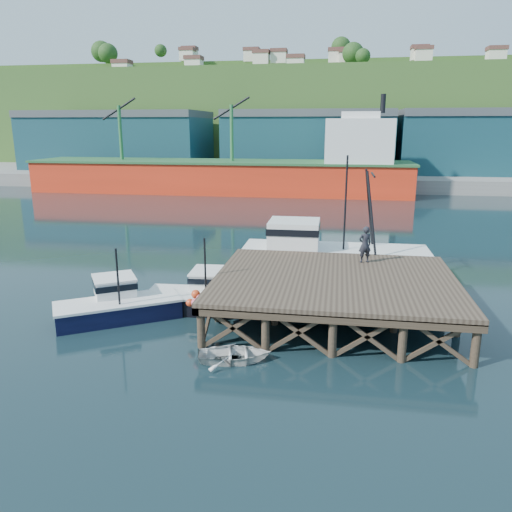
% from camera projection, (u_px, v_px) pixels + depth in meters
% --- Properties ---
extents(ground, '(300.00, 300.00, 0.00)m').
position_uv_depth(ground, '(229.00, 310.00, 26.51)').
color(ground, black).
rests_on(ground, ground).
extents(wharf, '(12.00, 10.00, 2.62)m').
position_uv_depth(wharf, '(335.00, 281.00, 24.97)').
color(wharf, brown).
rests_on(wharf, ground).
extents(far_quay, '(160.00, 40.00, 2.00)m').
position_uv_depth(far_quay, '(309.00, 173.00, 93.11)').
color(far_quay, gray).
rests_on(far_quay, ground).
extents(warehouse_left, '(32.00, 16.00, 9.00)m').
position_uv_depth(warehouse_left, '(119.00, 143.00, 92.46)').
color(warehouse_left, '#173D4D').
rests_on(warehouse_left, far_quay).
extents(warehouse_mid, '(28.00, 16.00, 9.00)m').
position_uv_depth(warehouse_mid, '(308.00, 144.00, 86.95)').
color(warehouse_mid, '#173D4D').
rests_on(warehouse_mid, far_quay).
extents(warehouse_right, '(30.00, 16.00, 9.00)m').
position_uv_depth(warehouse_right, '(490.00, 145.00, 82.23)').
color(warehouse_right, '#173D4D').
rests_on(warehouse_right, far_quay).
extents(cargo_ship, '(55.50, 10.00, 13.75)m').
position_uv_depth(cargo_ship, '(242.00, 170.00, 72.85)').
color(cargo_ship, red).
rests_on(cargo_ship, ground).
extents(hillside, '(220.00, 50.00, 22.00)m').
position_uv_depth(hillside, '(318.00, 120.00, 119.24)').
color(hillside, '#2D511E').
rests_on(hillside, ground).
extents(boat_navy, '(6.37, 5.13, 3.83)m').
position_uv_depth(boat_navy, '(118.00, 303.00, 25.28)').
color(boat_navy, black).
rests_on(boat_navy, ground).
extents(boat_black, '(6.69, 5.62, 4.06)m').
position_uv_depth(boat_black, '(210.00, 295.00, 26.60)').
color(boat_black, black).
rests_on(boat_black, ground).
extents(trawler, '(11.68, 4.25, 7.80)m').
position_uv_depth(trawler, '(331.00, 255.00, 31.50)').
color(trawler, beige).
rests_on(trawler, ground).
extents(dinghy, '(3.40, 2.75, 0.62)m').
position_uv_depth(dinghy, '(235.00, 354.00, 20.65)').
color(dinghy, silver).
rests_on(dinghy, ground).
extents(dockworker, '(0.87, 0.72, 2.03)m').
position_uv_depth(dockworker, '(365.00, 244.00, 27.53)').
color(dockworker, black).
rests_on(dockworker, wharf).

